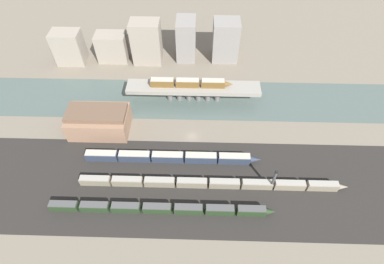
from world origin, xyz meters
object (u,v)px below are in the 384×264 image
train_yard_mid (211,183)px  train_yard_far (171,157)px  train_yard_near (160,208)px  signal_tower (273,180)px  warehouse_building (99,121)px  train_on_bridge (191,83)px

train_yard_mid → train_yard_far: size_ratio=1.43×
train_yard_near → train_yard_far: 22.30m
train_yard_mid → signal_tower: size_ratio=8.37×
train_yard_far → warehouse_building: warehouse_building is taller
signal_tower → train_yard_far: bearing=162.4°
train_yard_mid → warehouse_building: size_ratio=3.98×
train_on_bridge → train_yard_mid: bearing=-79.0°
train_on_bridge → signal_tower: bearing=-56.9°
signal_tower → train_yard_near: bearing=-166.0°
train_yard_mid → signal_tower: signal_tower is taller
train_on_bridge → train_yard_near: train_on_bridge is taller
warehouse_building → signal_tower: bearing=-21.8°
train_yard_near → train_yard_far: size_ratio=1.14×
train_yard_mid → train_yard_far: train_yard_far is taller
signal_tower → warehouse_building: bearing=158.2°
train_yard_near → signal_tower: bearing=14.0°
train_on_bridge → train_yard_far: train_on_bridge is taller
warehouse_building → train_yard_far: bearing=-26.6°
train_on_bridge → warehouse_building: (-38.94, -20.08, -4.90)m
warehouse_building → signal_tower: (70.47, -28.23, 0.60)m
train_yard_far → signal_tower: bearing=-17.6°
train_yard_near → train_yard_far: train_yard_far is taller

